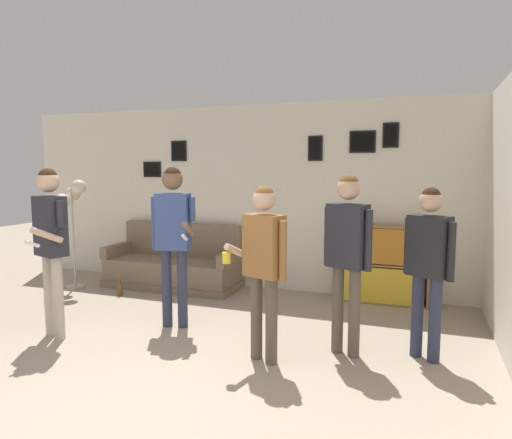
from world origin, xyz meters
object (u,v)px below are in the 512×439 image
(person_watcher_holding_cup, at_px, (264,255))
(person_spectator_far_right, at_px, (429,256))
(bookshelf, at_px, (383,264))
(bottle_on_floor, at_px, (120,289))
(couch, at_px, (174,266))
(floor_lamp, at_px, (72,202))
(person_spectator_near_bookshelf, at_px, (347,245))
(person_player_foreground_center, at_px, (173,228))
(person_player_foreground_left, at_px, (50,233))

(person_watcher_holding_cup, xyz_separation_m, person_spectator_far_right, (1.40, 0.56, -0.01))
(bookshelf, bearing_deg, bottle_on_floor, -165.35)
(couch, bearing_deg, floor_lamp, -156.04)
(couch, distance_m, person_spectator_near_bookshelf, 3.40)
(floor_lamp, relative_size, person_player_foreground_center, 0.90)
(couch, relative_size, floor_lamp, 1.26)
(couch, xyz_separation_m, person_player_foreground_left, (-0.10, -2.29, 0.80))
(person_player_foreground_left, distance_m, person_watcher_holding_cup, 2.28)
(person_player_foreground_left, height_order, person_player_foreground_center, person_player_foreground_center)
(person_player_foreground_left, bearing_deg, person_spectator_near_bookshelf, 11.50)
(floor_lamp, bearing_deg, person_player_foreground_left, -53.86)
(bookshelf, relative_size, person_player_foreground_left, 0.66)
(person_spectator_near_bookshelf, bearing_deg, floor_lamp, 165.39)
(floor_lamp, bearing_deg, person_spectator_near_bookshelf, -14.61)
(person_spectator_near_bookshelf, bearing_deg, couch, 149.36)
(floor_lamp, distance_m, person_player_foreground_left, 2.10)
(person_watcher_holding_cup, distance_m, person_spectator_near_bookshelf, 0.80)
(person_player_foreground_left, bearing_deg, person_player_foreground_center, 34.81)
(person_spectator_near_bookshelf, relative_size, bottle_on_floor, 7.05)
(person_player_foreground_left, bearing_deg, bottle_on_floor, 102.38)
(couch, bearing_deg, person_player_foreground_left, -92.61)
(person_player_foreground_left, bearing_deg, couch, 87.39)
(person_watcher_holding_cup, bearing_deg, couch, 135.82)
(floor_lamp, bearing_deg, person_spectator_far_right, -10.96)
(couch, distance_m, bookshelf, 3.05)
(person_player_foreground_left, bearing_deg, bookshelf, 38.33)
(person_player_foreground_left, xyz_separation_m, person_spectator_near_bookshelf, (2.95, 0.60, -0.04))
(floor_lamp, xyz_separation_m, person_spectator_near_bookshelf, (4.19, -1.09, -0.22))
(couch, distance_m, person_spectator_far_right, 3.95)
(person_spectator_far_right, bearing_deg, person_player_foreground_left, -168.56)
(person_player_foreground_left, relative_size, person_spectator_near_bookshelf, 1.03)
(bookshelf, distance_m, person_player_foreground_center, 2.81)
(person_player_foreground_center, relative_size, person_watcher_holding_cup, 1.10)
(person_player_foreground_center, xyz_separation_m, person_spectator_far_right, (2.64, 0.03, -0.14))
(person_spectator_near_bookshelf, xyz_separation_m, person_spectator_far_right, (0.72, 0.14, -0.09))
(floor_lamp, bearing_deg, bookshelf, 10.20)
(floor_lamp, distance_m, bottle_on_floor, 1.49)
(person_spectator_near_bookshelf, bearing_deg, person_spectator_far_right, 11.20)
(couch, xyz_separation_m, person_spectator_near_bookshelf, (2.85, -1.69, 0.76))
(person_player_foreground_left, distance_m, person_spectator_far_right, 3.75)
(floor_lamp, relative_size, bottle_on_floor, 6.61)
(person_spectator_far_right, bearing_deg, floor_lamp, 169.04)
(couch, xyz_separation_m, person_watcher_holding_cup, (2.17, -2.10, 0.69))
(person_spectator_near_bookshelf, relative_size, person_spectator_far_right, 1.07)
(couch, height_order, bookshelf, bookshelf)
(floor_lamp, bearing_deg, bottle_on_floor, -7.86)
(person_player_foreground_center, bearing_deg, person_player_foreground_left, -145.19)
(person_watcher_holding_cup, relative_size, person_spectator_near_bookshelf, 0.94)
(person_player_foreground_left, xyz_separation_m, person_player_foreground_center, (1.03, 0.72, 0.01))
(bookshelf, height_order, person_watcher_holding_cup, person_watcher_holding_cup)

